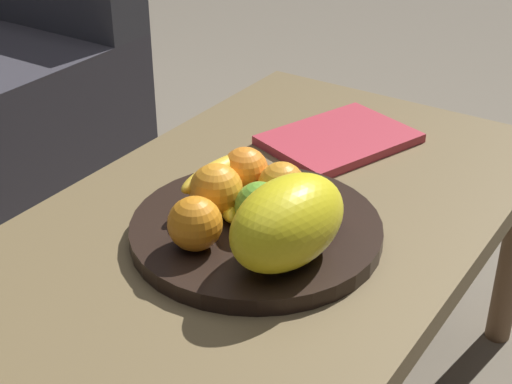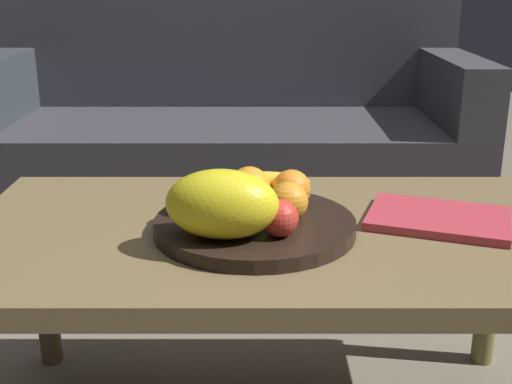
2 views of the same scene
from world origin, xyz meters
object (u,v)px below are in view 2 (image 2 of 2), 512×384
object	(u,v)px
couch	(228,141)
apple_left	(281,218)
orange_front	(290,201)
orange_back	(293,189)
fruit_bowl	(256,225)
banana_bunch	(270,191)
coffee_table	(271,252)
melon_large_front	(223,204)
orange_right	(251,187)
orange_left	(203,193)
apple_front	(252,202)
magazine	(440,219)

from	to	relation	value
couch	apple_left	world-z (taller)	couch
orange_front	orange_back	bearing A→B (deg)	82.86
fruit_bowl	orange_front	world-z (taller)	orange_front
apple_left	banana_bunch	bearing A→B (deg)	95.24
couch	orange_back	distance (m)	1.20
coffee_table	fruit_bowl	size ratio (longest dim) A/B	3.12
melon_large_front	apple_left	size ratio (longest dim) A/B	2.96
melon_large_front	orange_right	world-z (taller)	melon_large_front
orange_back	apple_left	bearing A→B (deg)	-100.47
coffee_table	melon_large_front	size ratio (longest dim) A/B	5.99
couch	banana_bunch	size ratio (longest dim) A/B	10.82
melon_large_front	orange_left	distance (m)	0.13
apple_front	couch	bearing A→B (deg)	94.51
melon_large_front	apple_front	bearing A→B (deg)	57.92
fruit_bowl	magazine	world-z (taller)	fruit_bowl
orange_right	fruit_bowl	bearing A→B (deg)	-80.52
melon_large_front	orange_right	size ratio (longest dim) A/B	2.40
orange_right	banana_bunch	size ratio (longest dim) A/B	0.49
fruit_bowl	apple_left	xyz separation A→B (m)	(0.04, -0.08, 0.04)
coffee_table	orange_front	bearing A→B (deg)	-44.99
orange_left	banana_bunch	bearing A→B (deg)	18.96
magazine	orange_right	bearing A→B (deg)	-162.80
orange_left	apple_left	xyz separation A→B (m)	(0.14, -0.11, -0.01)
couch	apple_front	xyz separation A→B (m)	(0.10, -1.24, 0.20)
coffee_table	orange_back	bearing A→B (deg)	44.44
orange_front	orange_left	xyz separation A→B (m)	(-0.15, 0.04, 0.00)
apple_front	melon_large_front	bearing A→B (deg)	-122.08
apple_front	banana_bunch	size ratio (longest dim) A/B	0.44
couch	magazine	distance (m)	1.27
orange_right	orange_back	world-z (taller)	orange_right
coffee_table	apple_left	distance (m)	0.15
melon_large_front	apple_left	world-z (taller)	melon_large_front
coffee_table	banana_bunch	bearing A→B (deg)	91.20
orange_left	orange_back	size ratio (longest dim) A/B	1.05
orange_front	apple_front	size ratio (longest dim) A/B	1.01
apple_front	banana_bunch	xyz separation A→B (m)	(0.03, 0.09, -0.01)
couch	magazine	world-z (taller)	couch
orange_right	banana_bunch	distance (m)	0.04
banana_bunch	magazine	distance (m)	0.32
orange_front	orange_back	world-z (taller)	orange_back
orange_back	banana_bunch	size ratio (longest dim) A/B	0.45
coffee_table	apple_front	size ratio (longest dim) A/B	16.26
coffee_table	apple_left	size ratio (longest dim) A/B	17.75
fruit_bowl	magazine	size ratio (longest dim) A/B	1.43
coffee_table	orange_back	xyz separation A→B (m)	(0.04, 0.04, 0.11)
orange_front	orange_back	distance (m)	0.07
fruit_bowl	orange_left	size ratio (longest dim) A/B	4.84
melon_large_front	magazine	world-z (taller)	melon_large_front
apple_front	orange_right	bearing A→B (deg)	92.62
orange_back	banana_bunch	xyz separation A→B (m)	(-0.04, 0.01, -0.01)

